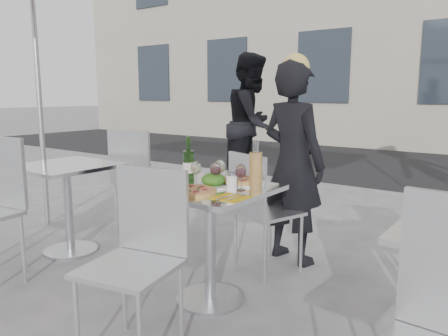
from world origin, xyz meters
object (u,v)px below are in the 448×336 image
Objects in this scene: pizza_near at (190,191)px; sugar_shaker at (232,182)px; chair_near at (141,245)px; wine_bottle at (189,164)px; pedestrian_a at (252,124)px; salad_plate at (213,181)px; woman_diner at (293,163)px; wineglass_white_b at (220,167)px; side_table_left at (67,190)px; main_table at (210,220)px; side_chair_lfar at (138,173)px; carafe at (256,169)px; chair_far at (258,203)px; wineglass_red_a at (215,170)px; wineglass_red_b at (241,172)px; napkin_left at (148,189)px; wineglass_white_a at (196,169)px; pizza_far at (242,181)px; napkin_right at (231,197)px.

sugar_shaker is at bearing 50.54° from pizza_near.
chair_near is 0.80m from wine_bottle.
salad_plate is (1.49, -2.78, -0.14)m from pedestrian_a.
woman_diner reaches higher than wineglass_white_b.
side_table_left is at bearing -179.68° from sugar_shaker.
side_chair_lfar is at bearing 153.85° from main_table.
carafe is (1.73, 0.16, 0.33)m from side_table_left.
chair_far is 5.73× the size of wineglass_red_a.
chair_near is at bearing -104.44° from wineglass_red_b.
wineglass_red_a reaches higher than sugar_shaker.
woman_diner is 1.14m from pizza_near.
side_table_left is 1.28m from napkin_left.
sugar_shaker is 0.08m from wineglass_red_b.
salad_plate is at bearing 98.77° from woman_diner.
side_table_left is at bearing 167.71° from pedestrian_a.
napkin_left is at bearing 90.57° from chair_far.
salad_plate reaches higher than napkin_left.
wineglass_white_a is 0.30m from wineglass_red_b.
wine_bottle reaches higher than sugar_shaker.
carafe is (0.23, 0.34, 0.11)m from pizza_near.
main_table is 2.46× the size of pizza_far.
wineglass_red_a is 1.00× the size of wineglass_red_b.
napkin_left is at bearing -124.43° from wineglass_white_b.
main_table is 0.25m from salad_plate.
pedestrian_a is at bearing 89.65° from side_table_left.
woman_diner is 0.99m from wineglass_white_a.
woman_diner is 0.74m from pizza_far.
main_table and side_table_left have the same top height.
salad_plate is 1.10× the size of napkin_right.
side_table_left is at bearing 44.24° from woman_diner.
carafe is (0.23, 0.16, 0.33)m from main_table.
side_table_left is 2.59× the size of carafe.
main_table is 0.32m from wineglass_red_a.
sugar_shaker is 0.20m from napkin_right.
chair_far is 0.46m from woman_diner.
woman_diner is at bearing 76.36° from chair_near.
wineglass_red_b is (0.04, 0.04, 0.06)m from sugar_shaker.
napkin_left is 0.55m from napkin_right.
salad_plate is (0.00, -0.54, 0.25)m from chair_far.
napkin_left is (-0.28, -0.83, 0.22)m from chair_far.
side_chair_lfar is 1.52m from wineglass_white_b.
wineglass_white_a reaches higher than sugar_shaker.
chair_near is at bearing -78.34° from wineglass_white_a.
wineglass_white_b is (-0.09, -0.83, 0.07)m from woman_diner.
pizza_far is at bearing 122.90° from chair_far.
chair_far is 5.73× the size of wineglass_white_b.
carafe is (0.23, 0.13, 0.08)m from salad_plate.
wineglass_white_a is 1.00× the size of wineglass_white_b.
wineglass_white_a is at bearing -174.13° from sugar_shaker.
woman_diner is 0.93m from wine_bottle.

